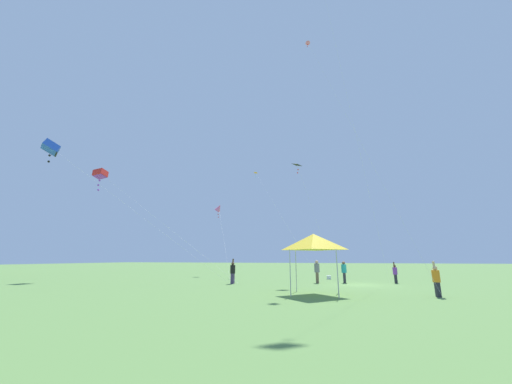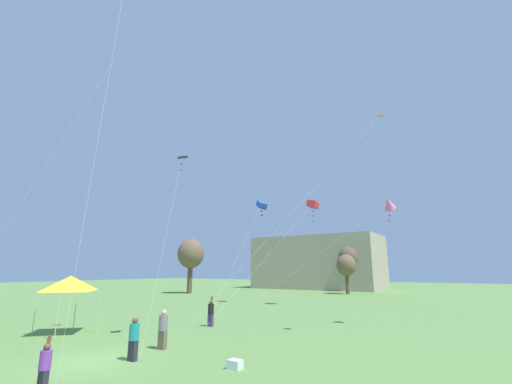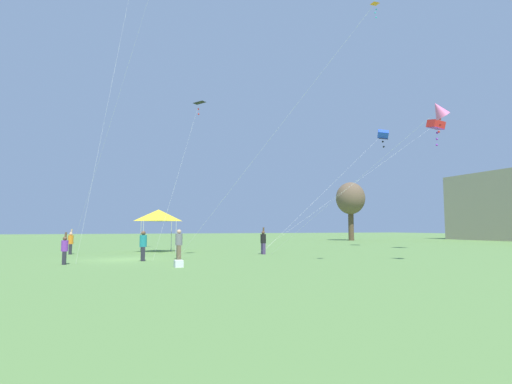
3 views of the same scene
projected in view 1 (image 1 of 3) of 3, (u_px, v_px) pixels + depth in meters
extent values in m
plane|color=#5B8442|center=(358.00, 285.00, 22.22)|extent=(220.00, 220.00, 0.00)
cylinder|color=#B7B7BC|center=(338.00, 273.00, 14.92)|extent=(0.05, 0.05, 2.50)
cylinder|color=#B7B7BC|center=(337.00, 271.00, 17.27)|extent=(0.05, 0.05, 2.50)
cylinder|color=#B7B7BC|center=(290.00, 273.00, 15.56)|extent=(0.05, 0.05, 2.50)
cylinder|color=#B7B7BC|center=(296.00, 271.00, 17.90)|extent=(0.05, 0.05, 2.50)
pyramid|color=yellow|center=(314.00, 242.00, 16.80)|extent=(2.77, 2.77, 0.93)
cube|color=white|center=(329.00, 277.00, 28.28)|extent=(0.55, 0.41, 0.34)
cube|color=#282833|center=(438.00, 290.00, 15.23)|extent=(0.36, 0.20, 0.76)
cylinder|color=orange|center=(436.00, 276.00, 15.39)|extent=(0.38, 0.38, 0.63)
sphere|color=tan|center=(435.00, 268.00, 15.48)|extent=(0.24, 0.24, 0.24)
cylinder|color=tan|center=(434.00, 266.00, 15.50)|extent=(0.16, 0.19, 0.54)
cube|color=brown|center=(317.00, 278.00, 23.85)|extent=(0.42, 0.23, 0.87)
cylinder|color=slate|center=(317.00, 268.00, 24.03)|extent=(0.44, 0.44, 0.72)
sphere|color=tan|center=(317.00, 262.00, 24.14)|extent=(0.27, 0.27, 0.27)
cube|color=#473860|center=(233.00, 279.00, 23.18)|extent=(0.39, 0.21, 0.81)
cylinder|color=black|center=(233.00, 269.00, 23.35)|extent=(0.41, 0.41, 0.67)
sphere|color=brown|center=(233.00, 264.00, 23.45)|extent=(0.25, 0.25, 0.25)
cylinder|color=brown|center=(233.00, 262.00, 23.51)|extent=(0.20, 0.13, 0.58)
cube|color=#282833|center=(396.00, 279.00, 23.68)|extent=(0.34, 0.18, 0.70)
cylinder|color=purple|center=(395.00, 271.00, 23.82)|extent=(0.35, 0.35, 0.58)
sphere|color=brown|center=(394.00, 266.00, 23.91)|extent=(0.22, 0.22, 0.22)
cylinder|color=brown|center=(394.00, 265.00, 23.94)|extent=(0.13, 0.17, 0.50)
cube|color=#282833|center=(345.00, 278.00, 23.85)|extent=(0.40, 0.22, 0.83)
cylinder|color=teal|center=(344.00, 269.00, 24.03)|extent=(0.42, 0.42, 0.69)
sphere|color=brown|center=(343.00, 263.00, 24.13)|extent=(0.26, 0.26, 0.26)
cylinder|color=silver|center=(351.00, 124.00, 22.77)|extent=(9.53, 6.76, 24.95)
cone|color=pink|center=(307.00, 42.00, 30.94)|extent=(0.87, 0.78, 0.79)
sphere|color=red|center=(308.00, 45.00, 30.88)|extent=(0.08, 0.08, 0.08)
sphere|color=red|center=(307.00, 46.00, 30.85)|extent=(0.08, 0.08, 0.08)
cylinder|color=silver|center=(352.00, 118.00, 25.40)|extent=(3.95, 4.03, 28.42)
cylinder|color=silver|center=(160.00, 221.00, 26.78)|extent=(1.19, 16.27, 10.92)
cube|color=red|center=(100.00, 174.00, 30.65)|extent=(1.11, 1.27, 0.97)
cube|color=purple|center=(100.00, 177.00, 30.58)|extent=(0.93, 1.13, 0.36)
sphere|color=purple|center=(100.00, 181.00, 30.55)|extent=(0.19, 0.19, 0.19)
sphere|color=purple|center=(98.00, 185.00, 30.36)|extent=(0.19, 0.19, 0.19)
sphere|color=purple|center=(98.00, 190.00, 30.25)|extent=(0.19, 0.19, 0.19)
cylinder|color=silver|center=(316.00, 221.00, 24.80)|extent=(0.99, 2.91, 10.30)
pyramid|color=black|center=(297.00, 164.00, 25.88)|extent=(0.75, 0.88, 0.35)
sphere|color=red|center=(298.00, 170.00, 25.77)|extent=(0.11, 0.11, 0.11)
sphere|color=red|center=(298.00, 173.00, 25.66)|extent=(0.11, 0.11, 0.11)
cylinder|color=silver|center=(137.00, 213.00, 23.66)|extent=(4.69, 15.08, 11.41)
cube|color=blue|center=(51.00, 147.00, 24.68)|extent=(1.67, 1.55, 1.25)
cube|color=black|center=(50.00, 151.00, 24.60)|extent=(1.32, 1.40, 0.68)
sphere|color=black|center=(50.00, 155.00, 24.47)|extent=(0.19, 0.19, 0.19)
sphere|color=black|center=(49.00, 162.00, 24.42)|extent=(0.19, 0.19, 0.19)
cylinder|color=silver|center=(223.00, 237.00, 30.32)|extent=(10.56, 5.69, 8.42)
cone|color=pink|center=(219.00, 208.00, 36.96)|extent=(0.93, 1.22, 1.19)
sphere|color=red|center=(218.00, 212.00, 36.85)|extent=(0.13, 0.13, 0.13)
sphere|color=red|center=(218.00, 214.00, 36.76)|extent=(0.13, 0.13, 0.13)
sphere|color=red|center=(218.00, 217.00, 36.62)|extent=(0.13, 0.13, 0.13)
cylinder|color=silver|center=(281.00, 216.00, 30.89)|extent=(9.05, 8.16, 13.05)
pyramid|color=orange|center=(256.00, 173.00, 37.67)|extent=(0.61, 0.60, 0.17)
sphere|color=#2DBCD1|center=(255.00, 175.00, 37.62)|extent=(0.07, 0.07, 0.07)
sphere|color=#2DBCD1|center=(256.00, 176.00, 37.57)|extent=(0.07, 0.07, 0.07)
sphere|color=#2DBCD1|center=(255.00, 178.00, 37.50)|extent=(0.07, 0.07, 0.07)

